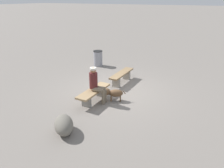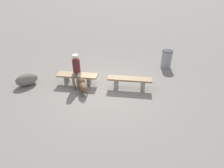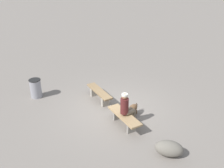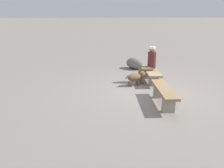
# 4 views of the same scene
# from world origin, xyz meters

# --- Properties ---
(ground) EXTENTS (210.00, 210.00, 0.06)m
(ground) POSITION_xyz_m (0.00, 0.00, -0.03)
(ground) COLOR gray
(bench_left) EXTENTS (1.73, 0.41, 0.48)m
(bench_left) POSITION_xyz_m (-0.99, -0.12, 0.33)
(bench_left) COLOR gray
(bench_left) RESTS_ON ground
(bench_right) EXTENTS (1.66, 0.49, 0.45)m
(bench_right) POSITION_xyz_m (1.15, -0.25, 0.34)
(bench_right) COLOR gray
(bench_right) RESTS_ON ground
(seated_person) EXTENTS (0.35, 0.62, 1.32)m
(seated_person) POSITION_xyz_m (1.14, -0.15, 0.75)
(seated_person) COLOR #511E1E
(seated_person) RESTS_ON ground
(dog) EXTENTS (0.51, 0.77, 0.49)m
(dog) POSITION_xyz_m (0.77, 0.35, 0.32)
(dog) COLOR brown
(dog) RESTS_ON ground
(boulder) EXTENTS (0.99, 0.99, 0.51)m
(boulder) POSITION_xyz_m (3.21, 0.04, 0.25)
(boulder) COLOR #6B665B
(boulder) RESTS_ON ground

